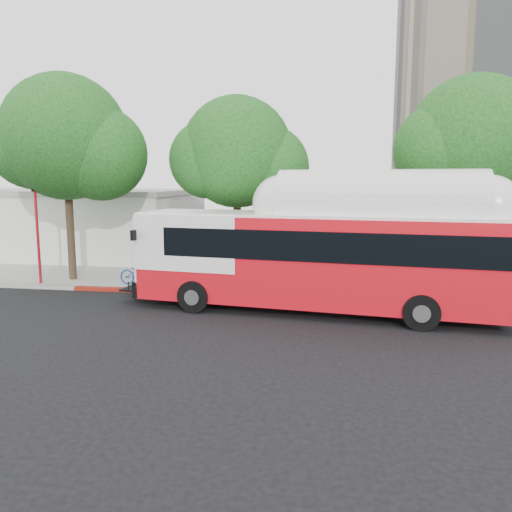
{
  "coord_description": "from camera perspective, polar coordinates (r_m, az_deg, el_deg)",
  "views": [
    {
      "loc": [
        3.45,
        -16.45,
        4.88
      ],
      "look_at": [
        0.35,
        3.0,
        1.87
      ],
      "focal_mm": 35.0,
      "sensor_mm": 36.0,
      "label": 1
    }
  ],
  "objects": [
    {
      "name": "ground",
      "position": [
        17.51,
        -2.71,
        -7.51
      ],
      "size": [
        120.0,
        120.0,
        0.0
      ],
      "primitive_type": "plane",
      "color": "black",
      "rests_on": "ground"
    },
    {
      "name": "sidewalk",
      "position": [
        23.7,
        0.49,
        -3.01
      ],
      "size": [
        60.0,
        5.0,
        0.15
      ],
      "primitive_type": "cube",
      "color": "gray",
      "rests_on": "ground"
    },
    {
      "name": "curb_strip",
      "position": [
        21.2,
        -0.56,
        -4.42
      ],
      "size": [
        60.0,
        0.3,
        0.15
      ],
      "primitive_type": "cube",
      "color": "gray",
      "rests_on": "ground"
    },
    {
      "name": "red_curb_segment",
      "position": [
        21.89,
        -8.35,
        -4.08
      ],
      "size": [
        10.0,
        0.32,
        0.16
      ],
      "primitive_type": "cube",
      "color": "maroon",
      "rests_on": "ground"
    },
    {
      "name": "street_tree_left",
      "position": [
        25.12,
        -19.92,
        12.11
      ],
      "size": [
        6.67,
        5.8,
        9.74
      ],
      "color": "#2D2116",
      "rests_on": "ground"
    },
    {
      "name": "street_tree_mid",
      "position": [
        22.9,
        -1.16,
        11.25
      ],
      "size": [
        5.75,
        5.0,
        8.62
      ],
      "color": "#2D2116",
      "rests_on": "ground"
    },
    {
      "name": "street_tree_right",
      "position": [
        23.14,
        24.53,
        11.32
      ],
      "size": [
        6.21,
        5.4,
        9.18
      ],
      "color": "#2D2116",
      "rests_on": "ground"
    },
    {
      "name": "low_commercial_bldg",
      "position": [
        35.21,
        -20.74,
        3.68
      ],
      "size": [
        16.2,
        10.2,
        4.25
      ],
      "color": "silver",
      "rests_on": "ground"
    },
    {
      "name": "transit_bus",
      "position": [
        18.46,
        7.09,
        -0.46
      ],
      "size": [
        14.44,
        4.49,
        4.21
      ],
      "rotation": [
        0.0,
        0.0,
        -0.12
      ],
      "color": "red",
      "rests_on": "ground"
    },
    {
      "name": "signal_pole",
      "position": [
        24.89,
        -23.68,
        2.18
      ],
      "size": [
        0.13,
        0.44,
        4.64
      ],
      "color": "#A5111A",
      "rests_on": "ground"
    }
  ]
}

